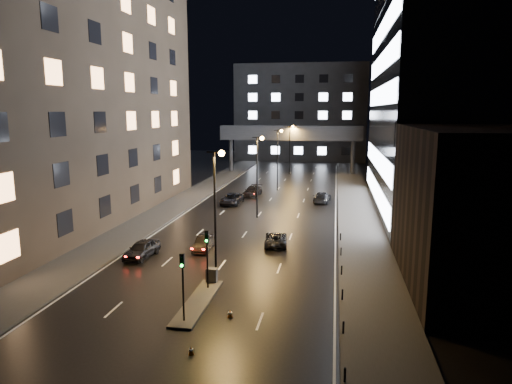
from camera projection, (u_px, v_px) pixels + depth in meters
ground at (271, 199)px, 68.64m from camera, size 160.00×160.00×0.00m
sidewalk_left at (180, 203)px, 65.89m from camera, size 5.00×110.00×0.15m
sidewalk_right at (357, 209)px, 61.66m from camera, size 5.00×110.00×0.15m
building_left at (62, 52)px, 53.39m from camera, size 15.00×48.00×40.00m
building_right_low at (477, 208)px, 34.13m from camera, size 10.00×18.00×12.00m
building_right_glass at (466, 34)px, 56.55m from camera, size 20.00×36.00×45.00m
building_far at (301, 113)px, 122.66m from camera, size 34.00×14.00×25.00m
skybridge at (291, 134)px, 96.25m from camera, size 30.00×3.00×10.00m
median_island at (198, 302)px, 31.73m from camera, size 1.60×8.00×0.15m
traffic_signal_near at (207, 250)px, 33.61m from camera, size 0.28×0.34×4.40m
traffic_signal_far at (183, 276)px, 28.28m from camera, size 0.28×0.34×4.40m
bollard_row at (342, 282)px, 34.35m from camera, size 0.12×25.12×0.90m
streetlight_near at (217, 196)px, 36.43m from camera, size 1.45×0.50×10.15m
streetlight_mid_a at (258, 166)px, 55.82m from camera, size 1.45×0.50×10.15m
streetlight_mid_b at (279, 152)px, 75.22m from camera, size 1.45×0.50×10.15m
streetlight_far at (290, 143)px, 94.61m from camera, size 1.45×0.50×10.15m
car_away_a at (142, 249)px, 41.46m from camera, size 2.29×4.74×1.56m
car_away_b at (204, 243)px, 43.72m from camera, size 1.62×4.14×1.34m
car_away_c at (232, 199)px, 65.04m from camera, size 2.75×5.60×1.53m
car_away_d at (252, 191)px, 71.33m from camera, size 2.70×5.41×1.51m
car_toward_a at (276, 239)px, 45.32m from camera, size 2.61×4.83×1.29m
car_toward_b at (322, 197)px, 66.40m from camera, size 2.65×5.41×1.51m
utility_cabinet at (212, 275)px, 35.21m from camera, size 0.83×0.56×1.07m
cone_a at (191, 350)px, 25.02m from camera, size 0.43×0.43×0.49m
cone_b at (230, 314)px, 29.55m from camera, size 0.42×0.42×0.49m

